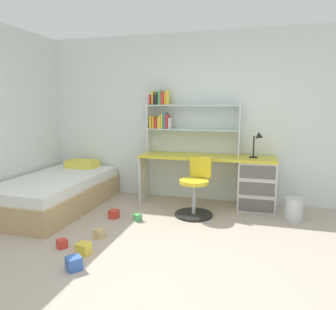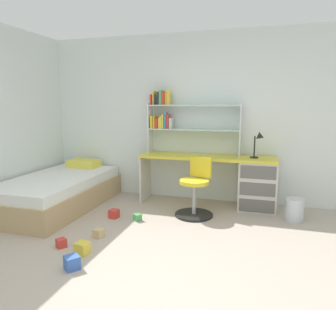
# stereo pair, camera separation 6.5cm
# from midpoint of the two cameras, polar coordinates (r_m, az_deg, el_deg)

# --- Properties ---
(ground_plane) EXTENTS (6.03, 6.07, 0.02)m
(ground_plane) POSITION_cam_midpoint_polar(r_m,az_deg,el_deg) (2.96, -4.82, -21.87)
(ground_plane) COLOR #B2A393
(room_shell) EXTENTS (6.03, 6.07, 2.61)m
(room_shell) POSITION_cam_midpoint_polar(r_m,az_deg,el_deg) (4.25, -15.32, 6.03)
(room_shell) COLOR silver
(room_shell) RESTS_ON ground_plane
(desk) EXTENTS (2.02, 0.51, 0.75)m
(desk) POSITION_cam_midpoint_polar(r_m,az_deg,el_deg) (4.76, 13.00, -4.36)
(desk) COLOR gold
(desk) RESTS_ON ground_plane
(bookshelf_hutch) EXTENTS (1.44, 0.22, 0.99)m
(bookshelf_hutch) POSITION_cam_midpoint_polar(r_m,az_deg,el_deg) (4.92, 1.36, 6.92)
(bookshelf_hutch) COLOR silver
(bookshelf_hutch) RESTS_ON desk
(desk_lamp) EXTENTS (0.20, 0.17, 0.38)m
(desk_lamp) POSITION_cam_midpoint_polar(r_m,az_deg,el_deg) (4.63, 15.67, 2.53)
(desk_lamp) COLOR black
(desk_lamp) RESTS_ON desk
(swivel_chair) EXTENTS (0.52, 0.52, 0.79)m
(swivel_chair) POSITION_cam_midpoint_polar(r_m,az_deg,el_deg) (4.36, 4.50, -6.87)
(swivel_chair) COLOR black
(swivel_chair) RESTS_ON ground_plane
(bed_platform) EXTENTS (1.12, 2.02, 0.58)m
(bed_platform) POSITION_cam_midpoint_polar(r_m,az_deg,el_deg) (4.98, -19.92, -6.34)
(bed_platform) COLOR tan
(bed_platform) RESTS_ON ground_plane
(waste_bin) EXTENTS (0.24, 0.24, 0.30)m
(waste_bin) POSITION_cam_midpoint_polar(r_m,az_deg,el_deg) (4.52, 21.46, -9.09)
(waste_bin) COLOR silver
(waste_bin) RESTS_ON ground_plane
(toy_block_red_0) EXTENTS (0.12, 0.12, 0.11)m
(toy_block_red_0) POSITION_cam_midpoint_polar(r_m,az_deg,el_deg) (4.37, -10.22, -10.49)
(toy_block_red_0) COLOR red
(toy_block_red_0) RESTS_ON ground_plane
(toy_block_blue_1) EXTENTS (0.18, 0.18, 0.13)m
(toy_block_blue_1) POSITION_cam_midpoint_polar(r_m,az_deg,el_deg) (3.20, -17.29, -18.24)
(toy_block_blue_1) COLOR #3860B7
(toy_block_blue_1) RESTS_ON ground_plane
(toy_block_yellow_2) EXTENTS (0.14, 0.14, 0.12)m
(toy_block_yellow_2) POSITION_cam_midpoint_polar(r_m,az_deg,el_deg) (3.45, -15.62, -16.05)
(toy_block_yellow_2) COLOR gold
(toy_block_yellow_2) RESTS_ON ground_plane
(toy_block_green_3) EXTENTS (0.12, 0.12, 0.09)m
(toy_block_green_3) POSITION_cam_midpoint_polar(r_m,az_deg,el_deg) (4.24, -5.98, -11.21)
(toy_block_green_3) COLOR #479E51
(toy_block_green_3) RESTS_ON ground_plane
(toy_block_natural_4) EXTENTS (0.12, 0.12, 0.10)m
(toy_block_natural_4) POSITION_cam_midpoint_polar(r_m,az_deg,el_deg) (3.80, -12.88, -13.71)
(toy_block_natural_4) COLOR tan
(toy_block_natural_4) RESTS_ON ground_plane
(toy_block_red_5) EXTENTS (0.13, 0.13, 0.09)m
(toy_block_red_5) POSITION_cam_midpoint_polar(r_m,az_deg,el_deg) (3.67, -19.15, -14.95)
(toy_block_red_5) COLOR red
(toy_block_red_5) RESTS_ON ground_plane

